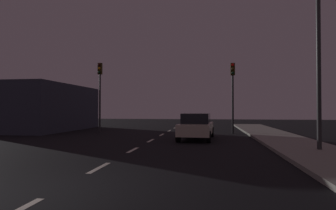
% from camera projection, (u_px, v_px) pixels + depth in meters
% --- Properties ---
extents(ground_plane, '(80.00, 80.00, 0.00)m').
position_uv_depth(ground_plane, '(136.00, 148.00, 12.90)').
color(ground_plane, black).
extents(sidewalk_curb_right, '(3.00, 40.00, 0.15)m').
position_uv_depth(sidewalk_curb_right, '(309.00, 150.00, 11.81)').
color(sidewalk_curb_right, gray).
rests_on(sidewalk_curb_right, ground_plane).
extents(lane_stripe_second, '(0.16, 1.60, 0.01)m').
position_uv_depth(lane_stripe_second, '(99.00, 168.00, 8.55)').
color(lane_stripe_second, silver).
rests_on(lane_stripe_second, ground_plane).
extents(lane_stripe_third, '(0.16, 1.60, 0.01)m').
position_uv_depth(lane_stripe_third, '(133.00, 150.00, 12.31)').
color(lane_stripe_third, silver).
rests_on(lane_stripe_third, ground_plane).
extents(lane_stripe_fourth, '(0.16, 1.60, 0.01)m').
position_uv_depth(lane_stripe_fourth, '(151.00, 141.00, 16.06)').
color(lane_stripe_fourth, silver).
rests_on(lane_stripe_fourth, ground_plane).
extents(lane_stripe_fifth, '(0.16, 1.60, 0.01)m').
position_uv_depth(lane_stripe_fifth, '(162.00, 135.00, 19.82)').
color(lane_stripe_fifth, silver).
rests_on(lane_stripe_fifth, ground_plane).
extents(lane_stripe_sixth, '(0.16, 1.60, 0.01)m').
position_uv_depth(lane_stripe_sixth, '(169.00, 131.00, 23.58)').
color(lane_stripe_sixth, silver).
rests_on(lane_stripe_sixth, ground_plane).
extents(lane_stripe_seventh, '(0.16, 1.60, 0.01)m').
position_uv_depth(lane_stripe_seventh, '(175.00, 128.00, 27.34)').
color(lane_stripe_seventh, silver).
rests_on(lane_stripe_seventh, ground_plane).
extents(traffic_signal_left, '(0.32, 0.38, 5.49)m').
position_uv_depth(traffic_signal_left, '(100.00, 84.00, 22.27)').
color(traffic_signal_left, '#2D2D30').
rests_on(traffic_signal_left, ground_plane).
extents(traffic_signal_right, '(0.32, 0.38, 5.24)m').
position_uv_depth(traffic_signal_right, '(233.00, 84.00, 20.76)').
color(traffic_signal_right, black).
rests_on(traffic_signal_right, ground_plane).
extents(car_stopped_ahead, '(2.11, 4.54, 1.56)m').
position_uv_depth(car_stopped_ahead, '(196.00, 126.00, 16.73)').
color(car_stopped_ahead, beige).
rests_on(car_stopped_ahead, ground_plane).
extents(street_lamp_right, '(1.71, 0.36, 7.57)m').
position_uv_depth(street_lamp_right, '(312.00, 44.00, 11.58)').
color(street_lamp_right, '#2D2D30').
rests_on(street_lamp_right, ground_plane).
extents(storefront_left, '(5.49, 9.94, 3.89)m').
position_uv_depth(storefront_left, '(46.00, 108.00, 24.35)').
color(storefront_left, '#333847').
rests_on(storefront_left, ground_plane).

